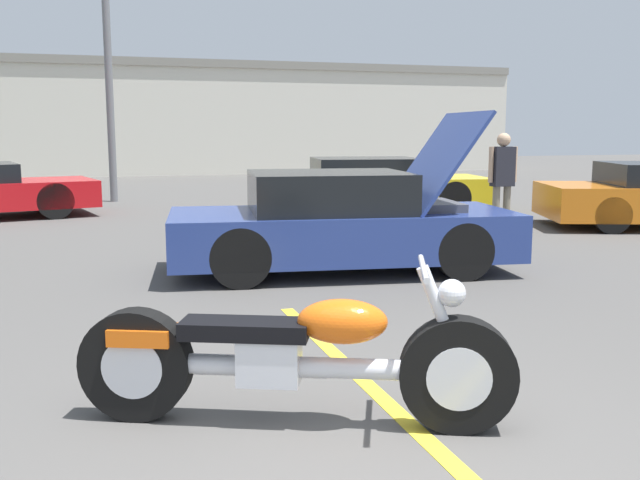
{
  "coord_description": "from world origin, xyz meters",
  "views": [
    {
      "loc": [
        -1.13,
        -2.8,
        1.72
      ],
      "look_at": [
        0.64,
        2.9,
        0.8
      ],
      "focal_mm": 40.0,
      "sensor_mm": 36.0,
      "label": 1
    }
  ],
  "objects_px": {
    "show_car_hood_open": "(343,223)",
    "light_pole": "(110,29)",
    "motorcycle": "(292,358)",
    "parked_car_mid_right_row": "(372,185)",
    "spectator_by_show_car": "(502,175)"
  },
  "relations": [
    {
      "from": "show_car_hood_open",
      "to": "parked_car_mid_right_row",
      "type": "distance_m",
      "value": 6.61
    },
    {
      "from": "show_car_hood_open",
      "to": "motorcycle",
      "type": "bearing_deg",
      "value": -104.9
    },
    {
      "from": "light_pole",
      "to": "spectator_by_show_car",
      "type": "distance_m",
      "value": 10.27
    },
    {
      "from": "light_pole",
      "to": "motorcycle",
      "type": "xyz_separation_m",
      "value": [
        0.61,
        -14.22,
        -3.7
      ]
    },
    {
      "from": "show_car_hood_open",
      "to": "spectator_by_show_car",
      "type": "distance_m",
      "value": 4.1
    },
    {
      "from": "motorcycle",
      "to": "show_car_hood_open",
      "type": "xyz_separation_m",
      "value": [
        1.8,
        4.3,
        0.19
      ]
    },
    {
      "from": "show_car_hood_open",
      "to": "spectator_by_show_car",
      "type": "height_order",
      "value": "show_car_hood_open"
    },
    {
      "from": "parked_car_mid_right_row",
      "to": "light_pole",
      "type": "bearing_deg",
      "value": 151.89
    },
    {
      "from": "motorcycle",
      "to": "spectator_by_show_car",
      "type": "distance_m",
      "value": 8.33
    },
    {
      "from": "light_pole",
      "to": "motorcycle",
      "type": "relative_size",
      "value": 3.06
    },
    {
      "from": "show_car_hood_open",
      "to": "light_pole",
      "type": "bearing_deg",
      "value": 111.43
    },
    {
      "from": "light_pole",
      "to": "show_car_hood_open",
      "type": "bearing_deg",
      "value": -76.37
    },
    {
      "from": "show_car_hood_open",
      "to": "parked_car_mid_right_row",
      "type": "relative_size",
      "value": 0.86
    },
    {
      "from": "light_pole",
      "to": "parked_car_mid_right_row",
      "type": "distance_m",
      "value": 7.37
    },
    {
      "from": "light_pole",
      "to": "show_car_hood_open",
      "type": "xyz_separation_m",
      "value": [
        2.41,
        -9.92,
        -3.51
      ]
    }
  ]
}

